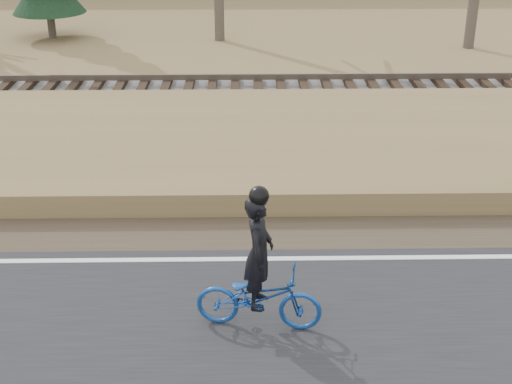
{
  "coord_description": "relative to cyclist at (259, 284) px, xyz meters",
  "views": [
    {
      "loc": [
        4.42,
        -9.64,
        5.78
      ],
      "look_at": [
        4.6,
        0.5,
        1.1
      ],
      "focal_mm": 50.0,
      "sensor_mm": 36.0,
      "label": 1
    }
  ],
  "objects": [
    {
      "name": "railroad",
      "position": [
        -4.6,
        9.59,
        -0.19
      ],
      "size": [
        120.0,
        2.4,
        0.29
      ],
      "color": "black",
      "rests_on": "ballast"
    },
    {
      "name": "cyclist",
      "position": [
        0.0,
        0.0,
        0.0
      ],
      "size": [
        1.76,
        0.83,
        2.08
      ],
      "rotation": [
        0.0,
        0.0,
        1.42
      ],
      "color": "navy",
      "rests_on": "road"
    },
    {
      "name": "ballast",
      "position": [
        -4.6,
        9.59,
        -0.49
      ],
      "size": [
        120.0,
        3.0,
        0.45
      ],
      "primitive_type": "cube",
      "color": "slate",
      "rests_on": "ground"
    },
    {
      "name": "embankment",
      "position": [
        -4.6,
        5.79,
        -0.5
      ],
      "size": [
        120.0,
        5.0,
        0.44
      ],
      "primitive_type": "cube",
      "color": "brown",
      "rests_on": "ground"
    }
  ]
}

